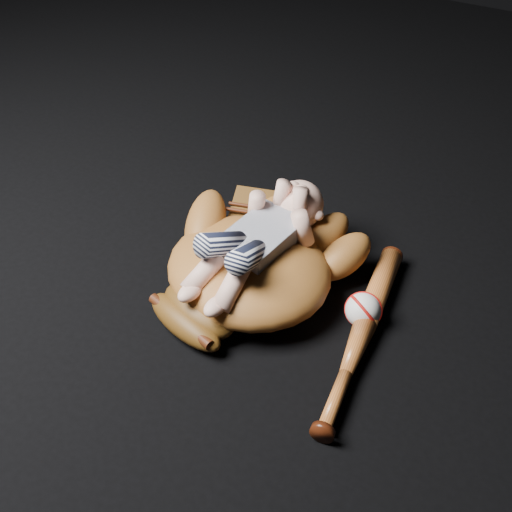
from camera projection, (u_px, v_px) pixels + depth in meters
name	position (u px, v px, depth m)	size (l,w,h in m)	color
baseball_glove	(249.00, 263.00, 1.29)	(0.43, 0.49, 0.15)	brown
newborn_baby	(252.00, 240.00, 1.25)	(0.18, 0.39, 0.16)	#E9AD96
baseball_bat	(361.00, 334.00, 1.21)	(0.05, 0.49, 0.05)	#9F501E
baseball	(363.00, 310.00, 1.24)	(0.07, 0.07, 0.07)	white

